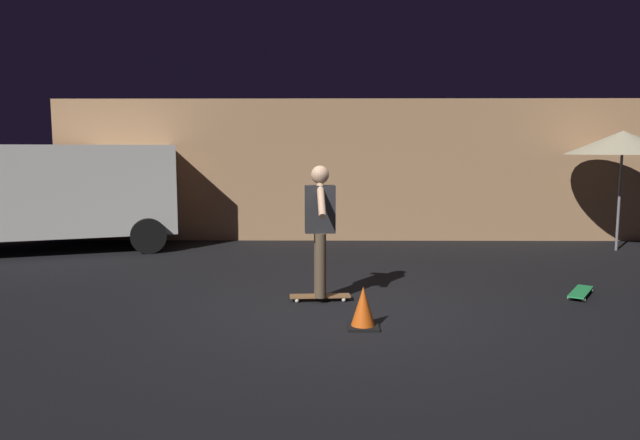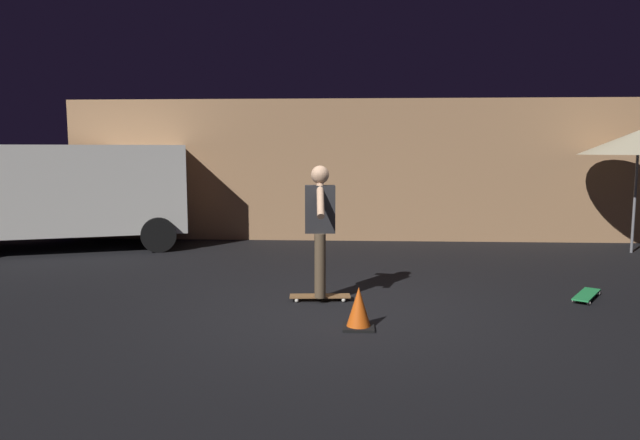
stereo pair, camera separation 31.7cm
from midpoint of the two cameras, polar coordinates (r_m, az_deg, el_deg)
name	(u,v)px [view 2 (the right image)]	position (r m, az deg, el deg)	size (l,w,h in m)	color
ground_plane	(336,311)	(7.03, 2.89, -9.00)	(28.00, 28.00, 0.00)	black
low_building	(384,168)	(14.34, 7.04, 5.17)	(13.86, 4.19, 3.00)	#AD7F56
parked_van	(64,190)	(12.32, -23.39, 2.79)	(4.97, 3.43, 2.03)	silver
patio_umbrella	(638,143)	(12.33, 29.71, 6.69)	(2.10, 2.10, 2.30)	slate
skateboard_ridden	(320,296)	(7.47, 1.22, -7.60)	(0.79, 0.27, 0.07)	olive
skateboard_spare	(587,295)	(8.38, 25.93, -6.70)	(0.59, 0.76, 0.07)	green
skater	(320,221)	(7.29, 1.24, -0.11)	(0.40, 0.99, 1.67)	brown
traffic_cone	(359,309)	(6.34, 5.30, -8.83)	(0.34, 0.34, 0.46)	black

